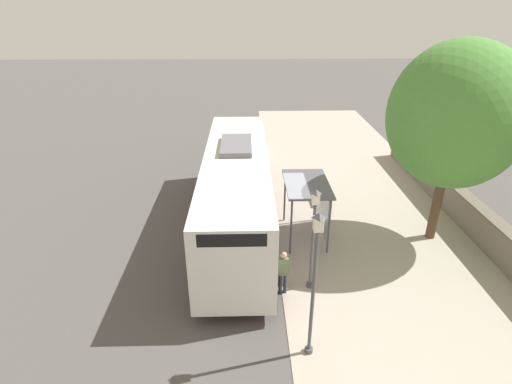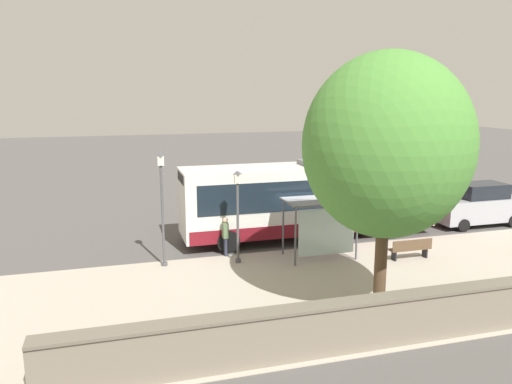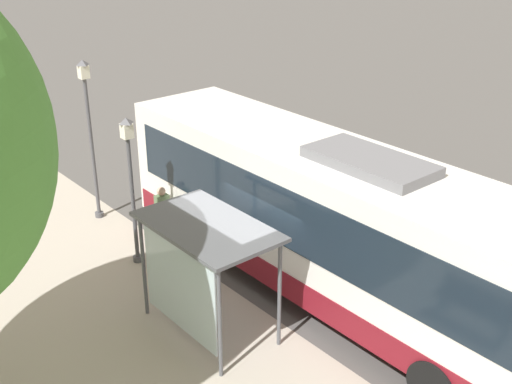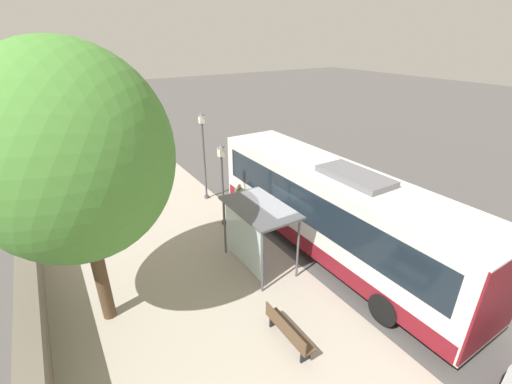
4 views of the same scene
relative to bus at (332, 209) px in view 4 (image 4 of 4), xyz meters
The scene contains 10 objects.
ground_plane 2.65m from the bus, 151.09° to the left, with size 120.00×120.00×0.00m, color #514F4C.
sidewalk_plaza 6.46m from the bus, behind, with size 9.00×44.00×0.02m.
stone_wall 10.27m from the bus, behind, with size 0.60×20.00×1.42m.
bus is the anchor object (origin of this frame).
bus_shelter 3.12m from the bus, 166.74° to the left, with size 1.78×2.98×2.49m.
pedestrian 4.82m from the bus, 110.12° to the left, with size 0.34×0.22×1.67m.
bench 5.23m from the bus, 146.14° to the right, with size 0.40×1.82×0.88m.
street_lamp_near 7.41m from the bus, 106.99° to the left, with size 0.28×0.28×4.55m.
street_lamp_far 4.91m from the bus, 122.20° to the left, with size 0.28×0.28×3.79m.
shade_tree 8.96m from the bus, behind, with size 5.02×5.02×8.04m.
Camera 4 is at (-7.06, -9.17, 8.03)m, focal length 24.00 mm.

